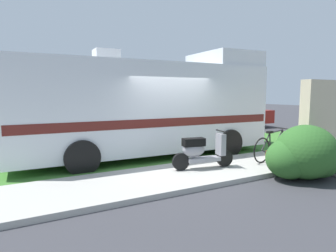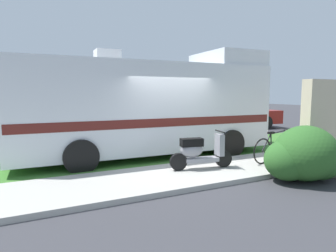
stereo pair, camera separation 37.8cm
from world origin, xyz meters
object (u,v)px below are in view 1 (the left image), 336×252
pickup_truck_near (216,113)px  motorhome_rv (148,106)px  bottle_spare (266,154)px  bottle_green (284,154)px  scooter (201,151)px  pickup_truck_far (71,113)px  bicycle (273,147)px

pickup_truck_near → motorhome_rv: bearing=-143.2°
bottle_spare → bottle_green: bearing=-39.2°
motorhome_rv → pickup_truck_near: bearing=36.8°
scooter → pickup_truck_near: bearing=49.8°
pickup_truck_far → bottle_green: 11.13m
pickup_truck_far → bottle_green: bearing=-66.6°
motorhome_rv → pickup_truck_near: 8.12m
pickup_truck_far → bottle_spare: pickup_truck_far is taller
bicycle → bottle_green: bearing=7.9°
bicycle → bottle_green: size_ratio=6.75×
bicycle → pickup_truck_near: pickup_truck_near is taller
motorhome_rv → bottle_spare: size_ratio=35.47×
pickup_truck_near → scooter: bearing=-130.2°
pickup_truck_near → bottle_green: (-3.13, -7.37, -0.72)m
bottle_spare → pickup_truck_far: bearing=112.1°
scooter → motorhome_rv: bearing=99.8°
bicycle → pickup_truck_far: (-3.81, 10.28, 0.49)m
pickup_truck_near → pickup_truck_far: size_ratio=1.02×
scooter → bicycle: (2.34, -0.25, -0.06)m
bicycle → pickup_truck_far: size_ratio=0.30×
motorhome_rv → bottle_spare: motorhome_rv is taller
motorhome_rv → scooter: motorhome_rv is taller
motorhome_rv → scooter: bearing=-80.2°
pickup_truck_near → bottle_green: 8.04m
scooter → bottle_spare: size_ratio=7.46×
scooter → bottle_spare: bearing=3.6°
pickup_truck_near → bottle_spare: (-3.53, -7.04, -0.73)m
motorhome_rv → bicycle: size_ratio=4.52×
pickup_truck_far → bottle_spare: (4.01, -9.87, -0.79)m
scooter → bottle_green: 2.96m
pickup_truck_far → pickup_truck_near: bearing=-20.6°
bicycle → pickup_truck_near: (3.73, 7.45, 0.43)m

